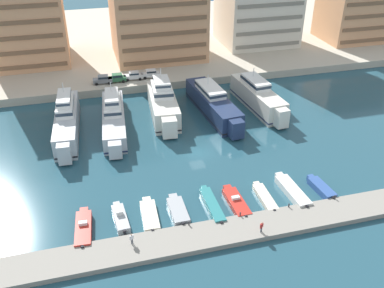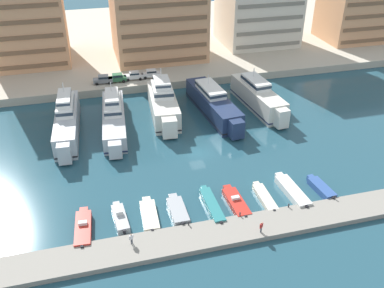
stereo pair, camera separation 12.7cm
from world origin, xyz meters
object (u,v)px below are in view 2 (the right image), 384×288
yacht_ivory_mid_left (163,103)px  car_white_mid_left (134,75)px  motorboat_red_far_left (83,228)px  yacht_navy_center_left (213,104)px  car_white_center_left (151,73)px  motorboat_white_right (292,191)px  motorboat_cream_mid_right (265,198)px  yacht_ivory_center (258,97)px  motorboat_grey_center_left (178,211)px  motorboat_red_center_right (236,202)px  yacht_silver_left (114,117)px  yacht_silver_far_left (67,120)px  pedestrian_mid_deck (261,226)px  car_grey_far_left (103,79)px  motorboat_teal_center (212,205)px  pedestrian_near_edge (131,238)px  motorboat_cream_mid_left (149,215)px  motorboat_grey_left (120,218)px  motorboat_blue_far_right (321,188)px  car_green_left (117,78)px

yacht_ivory_mid_left → car_white_mid_left: (-3.47, 15.38, 0.05)m
motorboat_red_far_left → yacht_navy_center_left: bearing=46.6°
yacht_navy_center_left → car_white_center_left: size_ratio=5.36×
motorboat_white_right → motorboat_cream_mid_right: bearing=-177.7°
yacht_ivory_center → motorboat_grey_center_left: size_ratio=3.07×
motorboat_grey_center_left → motorboat_red_center_right: 8.32m
motorboat_grey_center_left → yacht_silver_left: bearing=102.2°
motorboat_red_center_right → car_white_center_left: (-4.01, 44.66, 2.25)m
yacht_silver_far_left → pedestrian_mid_deck: 41.03m
car_grey_far_left → pedestrian_mid_deck: (15.42, -50.76, -0.97)m
motorboat_teal_center → motorboat_red_center_right: (3.48, -0.11, -0.06)m
pedestrian_near_edge → motorboat_cream_mid_left: bearing=59.1°
motorboat_cream_mid_left → motorboat_white_right: bearing=-0.7°
motorboat_grey_left → motorboat_red_center_right: (16.05, -0.69, -0.10)m
motorboat_grey_left → car_white_mid_left: 44.59m
yacht_silver_far_left → car_white_center_left: size_ratio=5.36×
motorboat_grey_left → motorboat_white_right: (24.69, -0.51, 0.01)m
motorboat_cream_mid_left → motorboat_red_far_left: bearing=-176.3°
yacht_silver_left → motorboat_blue_far_right: size_ratio=3.69×
car_white_center_left → motorboat_grey_center_left: bearing=-95.5°
motorboat_red_far_left → motorboat_grey_center_left: size_ratio=1.18×
motorboat_cream_mid_right → car_white_mid_left: 46.15m
pedestrian_near_edge → motorboat_teal_center: bearing=22.0°
motorboat_cream_mid_right → motorboat_red_far_left: bearing=-179.7°
motorboat_cream_mid_right → car_green_left: bearing=109.8°
motorboat_teal_center → motorboat_red_center_right: 3.49m
yacht_ivory_center → motorboat_grey_center_left: 35.85m
car_grey_far_left → motorboat_grey_left: bearing=-92.0°
yacht_silver_far_left → motorboat_grey_left: yacht_silver_far_left is taller
yacht_silver_far_left → yacht_ivory_mid_left: bearing=6.5°
motorboat_grey_center_left → motorboat_red_center_right: (8.32, -0.22, -0.09)m
yacht_ivory_center → motorboat_grey_left: bearing=-138.5°
motorboat_red_far_left → pedestrian_mid_deck: bearing=-17.0°
motorboat_teal_center → car_green_left: 44.73m
motorboat_red_center_right → motorboat_red_far_left: bearing=-179.6°
motorboat_grey_center_left → motorboat_red_far_left: bearing=-178.4°
motorboat_red_far_left → car_grey_far_left: car_grey_far_left is taller
motorboat_cream_mid_left → pedestrian_mid_deck: (13.05, -7.22, 1.32)m
yacht_silver_left → car_white_mid_left: yacht_silver_left is taller
motorboat_blue_far_right → car_white_mid_left: 49.39m
yacht_silver_far_left → motorboat_grey_center_left: size_ratio=3.42×
motorboat_red_far_left → motorboat_blue_far_right: bearing=-0.2°
yacht_ivory_center → motorboat_cream_mid_right: bearing=-110.2°
motorboat_cream_mid_left → car_white_mid_left: car_white_mid_left is taller
yacht_navy_center_left → pedestrian_near_edge: bearing=-122.4°
motorboat_grey_center_left → motorboat_teal_center: motorboat_grey_center_left is taller
motorboat_white_right → motorboat_blue_far_right: (4.43, -0.40, -0.02)m
car_grey_far_left → pedestrian_mid_deck: 53.06m
motorboat_blue_far_right → pedestrian_near_edge: pedestrian_near_edge is taller
yacht_ivory_mid_left → car_white_mid_left: 15.77m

